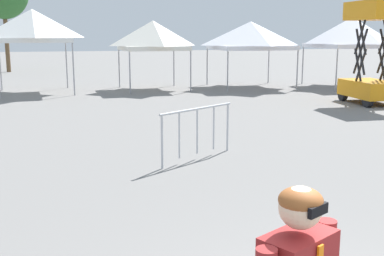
{
  "coord_description": "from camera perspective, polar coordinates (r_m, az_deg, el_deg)",
  "views": [
    {
      "loc": [
        -2.21,
        -2.5,
        2.56
      ],
      "look_at": [
        -0.52,
        3.64,
        1.3
      ],
      "focal_mm": 44.94,
      "sensor_mm": 36.0,
      "label": 1
    }
  ],
  "objects": [
    {
      "name": "canopy_tent_center",
      "position": [
        22.27,
        -4.65,
        10.89
      ],
      "size": [
        2.99,
        2.99,
        3.13
      ],
      "color": "#9E9EA3",
      "rests_on": "ground"
    },
    {
      "name": "crowd_barrier_mid_lot",
      "position": [
        9.81,
        0.62,
        0.57
      ],
      "size": [
        1.81,
        1.15,
        1.08
      ],
      "color": "#B7BABF",
      "rests_on": "ground"
    },
    {
      "name": "canopy_tent_far_right",
      "position": [
        22.03,
        -18.38,
        11.44
      ],
      "size": [
        3.3,
        3.3,
        3.58
      ],
      "color": "#9E9EA3",
      "rests_on": "ground"
    },
    {
      "name": "canopy_tent_left_of_center",
      "position": [
        24.73,
        18.42,
        10.71
      ],
      "size": [
        3.59,
        3.59,
        3.33
      ],
      "color": "#9E9EA3",
      "rests_on": "ground"
    },
    {
      "name": "scissor_lift",
      "position": [
        18.94,
        20.48,
        6.18
      ],
      "size": [
        1.54,
        2.38,
        3.7
      ],
      "color": "black",
      "rests_on": "ground"
    },
    {
      "name": "canopy_tent_far_left",
      "position": [
        23.33,
        6.97,
        10.84
      ],
      "size": [
        3.59,
        3.59,
        3.11
      ],
      "color": "#9E9EA3",
      "rests_on": "ground"
    }
  ]
}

